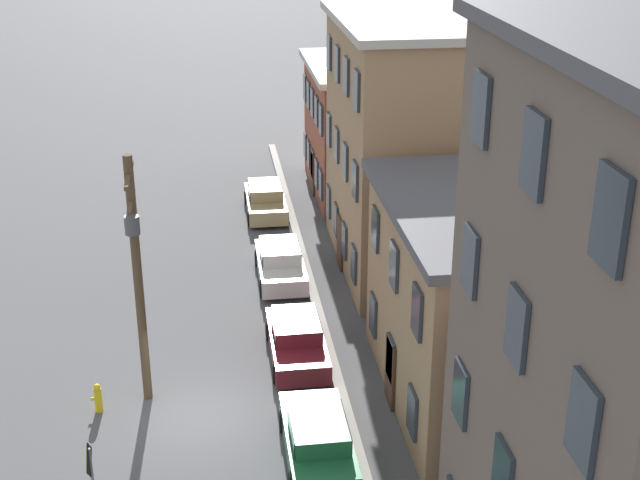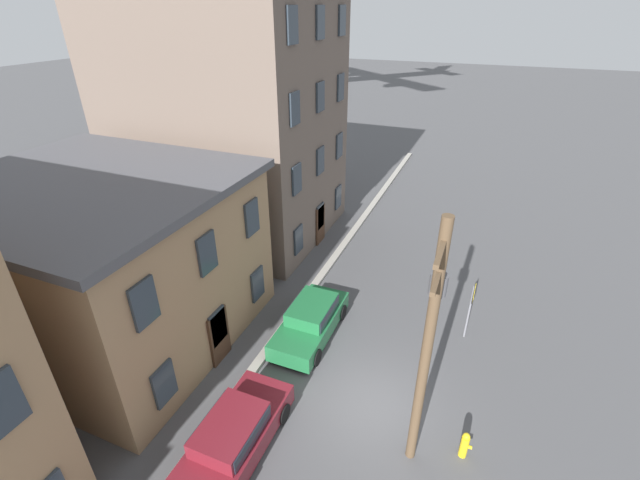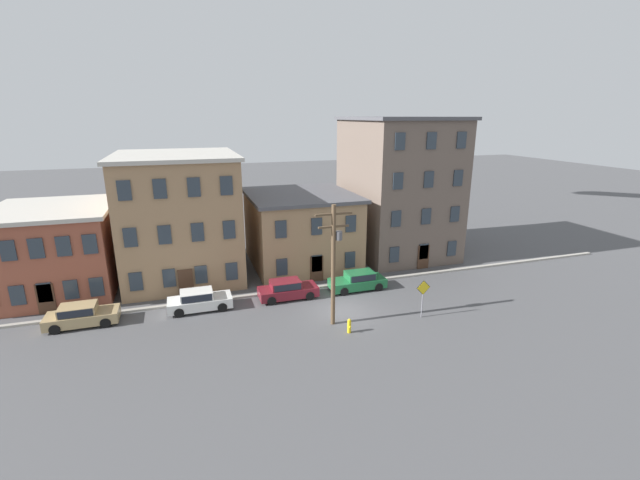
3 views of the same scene
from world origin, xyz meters
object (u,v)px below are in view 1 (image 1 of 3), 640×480
(car_maroon, at_px, (297,338))
(caution_sign, at_px, (91,472))
(utility_pole, at_px, (137,268))
(car_white, at_px, (280,261))
(car_green, at_px, (318,438))
(car_tan, at_px, (265,199))
(fire_hydrant, at_px, (98,398))

(car_maroon, bearing_deg, caution_sign, -36.70)
(utility_pole, bearing_deg, car_white, 149.22)
(car_white, distance_m, car_maroon, 6.41)
(utility_pole, bearing_deg, car_green, 52.03)
(car_tan, distance_m, car_white, 7.45)
(car_white, bearing_deg, caution_sign, -22.49)
(car_tan, xyz_separation_m, fire_hydrant, (16.32, -6.38, -0.27))
(car_maroon, bearing_deg, car_green, -0.19)
(car_white, relative_size, utility_pole, 0.55)
(car_white, height_order, caution_sign, caution_sign)
(car_white, xyz_separation_m, utility_pole, (8.33, -4.96, 3.78))
(car_white, bearing_deg, utility_pole, -30.78)
(car_tan, bearing_deg, car_white, 0.40)
(caution_sign, relative_size, fire_hydrant, 2.81)
(car_tan, bearing_deg, fire_hydrant, -21.36)
(fire_hydrant, bearing_deg, utility_pole, 109.88)
(car_green, distance_m, utility_pole, 7.31)
(caution_sign, xyz_separation_m, fire_hydrant, (-5.50, -0.48, -1.33))
(car_maroon, bearing_deg, car_white, 179.85)
(utility_pole, distance_m, fire_hydrant, 4.33)
(car_tan, relative_size, caution_sign, 1.63)
(car_green, xyz_separation_m, utility_pole, (-3.85, -4.93, 3.78))
(caution_sign, height_order, fire_hydrant, caution_sign)
(car_tan, relative_size, fire_hydrant, 4.58)
(car_green, height_order, fire_hydrant, car_green)
(car_tan, relative_size, car_green, 1.00)
(car_tan, xyz_separation_m, car_green, (19.63, 0.02, 0.00))
(car_white, height_order, car_maroon, same)
(car_maroon, relative_size, car_green, 1.00)
(car_tan, xyz_separation_m, caution_sign, (21.82, -5.90, 1.06))
(car_maroon, xyz_separation_m, fire_hydrant, (2.46, -6.42, -0.27))
(car_maroon, distance_m, car_green, 5.77)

